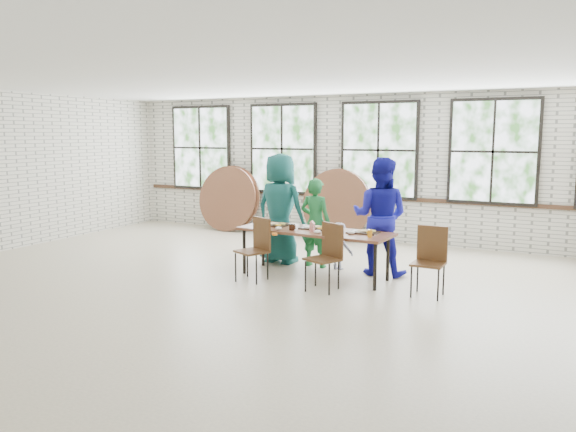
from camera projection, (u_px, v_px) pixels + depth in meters
name	position (u px, v px, depth m)	size (l,w,h in m)	color
room	(379.00, 152.00, 11.37)	(12.00, 12.00, 12.00)	beige
dining_table	(314.00, 233.00, 8.61)	(2.44, 0.93, 0.74)	brown
chair_near_left	(257.00, 244.00, 8.46)	(0.55, 0.54, 0.95)	#51331B
chair_near_right	(327.00, 251.00, 7.93)	(0.55, 0.54, 0.95)	#51331B
chair_spare	(430.00, 255.00, 7.68)	(0.43, 0.41, 0.95)	#51331B
adult_teal	(280.00, 209.00, 9.57)	(0.92, 0.60, 1.88)	#196153
adult_green	(315.00, 223.00, 9.30)	(0.54, 0.36, 1.48)	#1D6E34
toddler	(339.00, 246.00, 9.16)	(0.50, 0.29, 0.77)	#13163C
adult_blue	(380.00, 216.00, 8.77)	(0.90, 0.70, 1.84)	#16179C
tabletop_clutter	(321.00, 229.00, 8.51)	(1.97, 0.59, 0.11)	black
round_tops_leaning	(280.00, 202.00, 12.23)	(4.18, 0.43, 1.49)	brown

